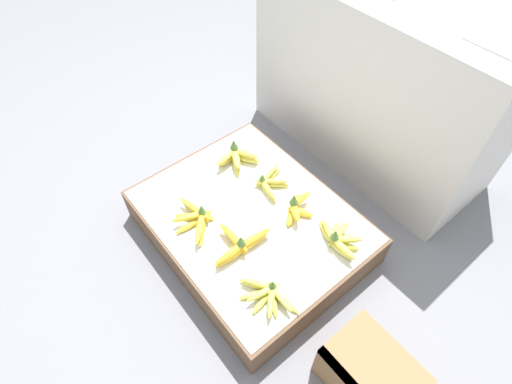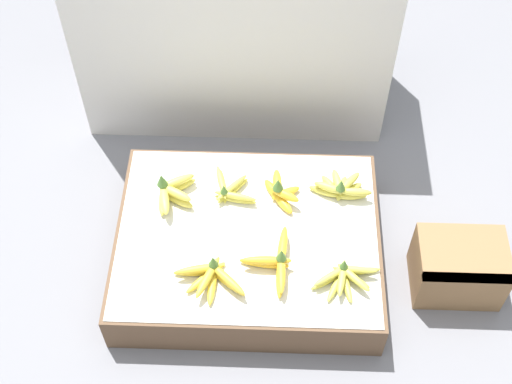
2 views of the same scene
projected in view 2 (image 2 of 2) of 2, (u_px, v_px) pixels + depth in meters
The scene contains 11 objects.
ground_plane at pixel (248, 259), 2.56m from camera, with size 10.00×10.00×0.00m, color slate.
display_platform at pixel (248, 246), 2.49m from camera, with size 0.90×0.72×0.17m.
back_vendor_table at pixel (235, 18), 2.74m from camera, with size 1.18×0.51×0.81m.
wooden_crate at pixel (458, 267), 2.41m from camera, with size 0.30×0.22×0.21m.
banana_bunch_front_midleft at pixel (211, 276), 2.29m from camera, with size 0.25×0.17×0.10m.
banana_bunch_front_midright at pixel (276, 261), 2.32m from camera, with size 0.17×0.26×0.10m.
banana_bunch_front_right at pixel (345, 277), 2.29m from camera, with size 0.24×0.15×0.08m.
banana_bunch_middle_left at pixel (172, 192), 2.48m from camera, with size 0.14×0.20×0.11m.
banana_bunch_middle_midleft at pixel (230, 190), 2.50m from camera, with size 0.16×0.16×0.08m.
banana_bunch_middle_midright at pixel (280, 192), 2.48m from camera, with size 0.14×0.18×0.11m.
banana_bunch_middle_right at pixel (341, 188), 2.50m from camera, with size 0.22×0.12×0.10m.
Camera 2 is at (0.07, -1.35, 2.18)m, focal length 50.00 mm.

